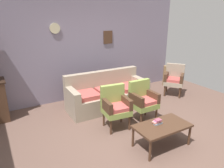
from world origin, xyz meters
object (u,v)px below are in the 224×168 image
(floral_couch, at_px, (107,95))
(coffee_table, at_px, (162,127))
(armchair_near_couch_end, at_px, (115,105))
(wingback_chair_by_fireplace, at_px, (174,78))
(armchair_by_doorway, at_px, (143,99))
(book_stack_on_table, at_px, (157,122))
(floor_vase_by_wall, at_px, (166,76))

(floral_couch, bearing_deg, coffee_table, -89.14)
(armchair_near_couch_end, relative_size, wingback_chair_by_fireplace, 1.00)
(floral_couch, distance_m, armchair_by_doorway, 1.07)
(wingback_chair_by_fireplace, distance_m, coffee_table, 2.75)
(book_stack_on_table, bearing_deg, armchair_by_doorway, 67.74)
(floral_couch, distance_m, coffee_table, 1.98)
(coffee_table, height_order, floor_vase_by_wall, floor_vase_by_wall)
(armchair_near_couch_end, bearing_deg, book_stack_on_table, -70.95)
(armchair_by_doorway, distance_m, book_stack_on_table, 0.98)
(floral_couch, xyz_separation_m, armchair_near_couch_end, (-0.34, -0.98, 0.17))
(floral_couch, distance_m, floor_vase_by_wall, 2.57)
(armchair_near_couch_end, relative_size, armchair_by_doorway, 1.00)
(floral_couch, xyz_separation_m, armchair_by_doorway, (0.35, -1.00, 0.17))
(armchair_by_doorway, height_order, floor_vase_by_wall, armchair_by_doorway)
(floral_couch, distance_m, wingback_chair_by_fireplace, 2.13)
(armchair_near_couch_end, xyz_separation_m, coffee_table, (0.37, -1.01, -0.12))
(armchair_near_couch_end, height_order, book_stack_on_table, armchair_near_couch_end)
(book_stack_on_table, bearing_deg, wingback_chair_by_fireplace, 38.68)
(armchair_near_couch_end, relative_size, coffee_table, 0.90)
(wingback_chair_by_fireplace, distance_m, book_stack_on_table, 2.74)
(book_stack_on_table, bearing_deg, floor_vase_by_wall, 43.89)
(armchair_by_doorway, height_order, book_stack_on_table, armchair_by_doorway)
(armchair_by_doorway, bearing_deg, armchair_near_couch_end, 178.15)
(armchair_near_couch_end, xyz_separation_m, armchair_by_doorway, (0.69, -0.02, 0.00))
(armchair_by_doorway, relative_size, coffee_table, 0.90)
(armchair_by_doorway, relative_size, floor_vase_by_wall, 1.35)
(wingback_chair_by_fireplace, relative_size, coffee_table, 0.90)
(floral_couch, relative_size, wingback_chair_by_fireplace, 2.28)
(armchair_near_couch_end, distance_m, wingback_chair_by_fireplace, 2.58)
(floral_couch, xyz_separation_m, book_stack_on_table, (-0.02, -1.91, 0.14))
(armchair_near_couch_end, xyz_separation_m, book_stack_on_table, (0.32, -0.93, -0.04))
(armchair_by_doorway, bearing_deg, coffee_table, -108.15)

